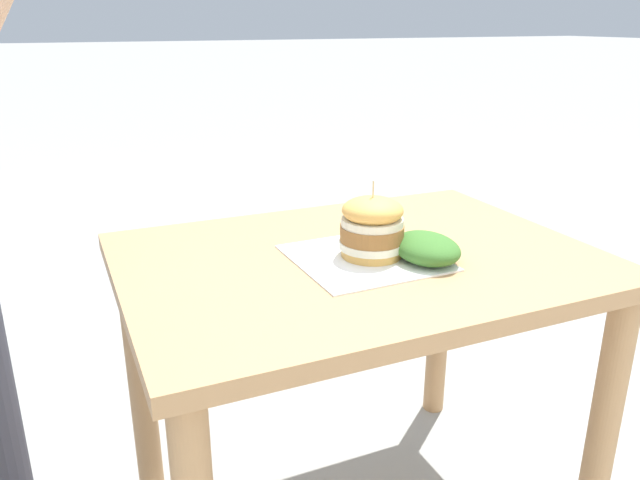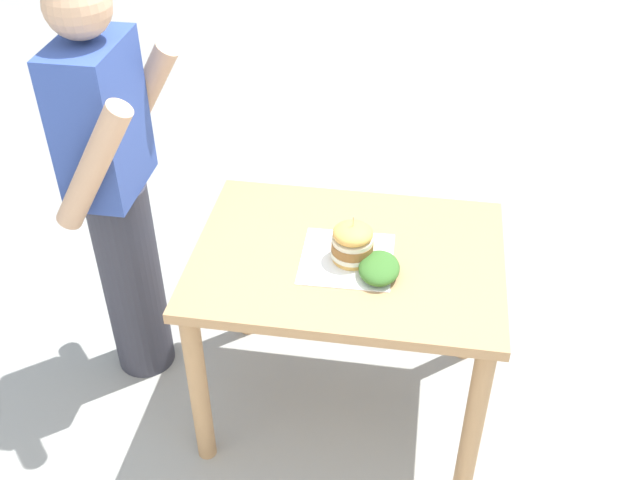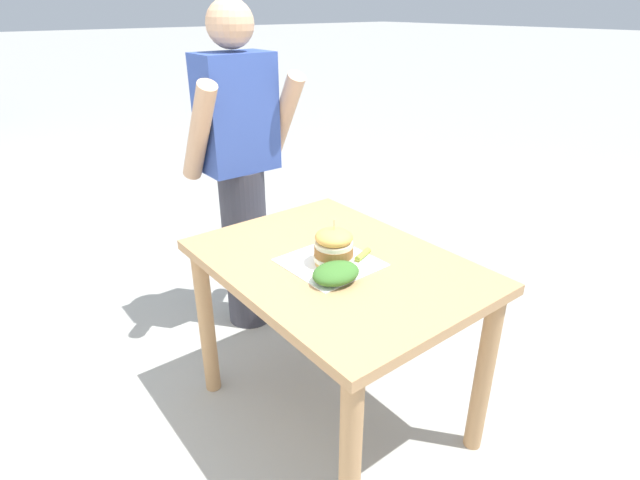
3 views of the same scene
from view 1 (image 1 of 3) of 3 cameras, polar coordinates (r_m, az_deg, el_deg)
The scene contains 5 objects.
patio_table at distance 1.52m, azimuth 3.48°, elevation -5.96°, with size 0.81×1.09×0.77m.
serving_paper at distance 1.44m, azimuth 4.16°, elevation -1.62°, with size 0.32×0.32×0.00m, color white.
sandwich at distance 1.43m, azimuth 4.79°, elevation 1.22°, with size 0.15×0.15×0.18m.
pickle_spear at distance 1.56m, azimuth 3.64°, elevation 0.60°, with size 0.02×0.02×0.09m, color #8EA83D.
side_salad at distance 1.43m, azimuth 9.69°, elevation -0.74°, with size 0.18×0.14×0.06m, color #386B28.
Camera 1 is at (-1.21, 0.63, 1.29)m, focal length 35.00 mm.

